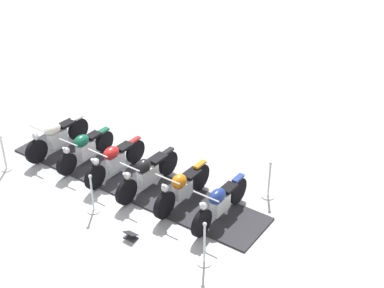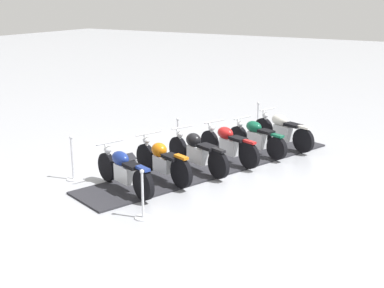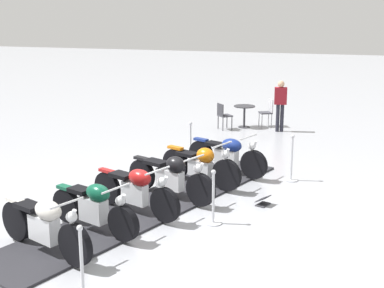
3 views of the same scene
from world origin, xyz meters
name	(u,v)px [view 3 (image 3 of 3)]	position (x,y,z in m)	size (l,w,h in m)	color
ground_plane	(154,207)	(0.00, 0.00, 0.00)	(80.00, 80.00, 0.00)	#A8AAB2
display_platform	(153,206)	(0.00, 0.00, 0.02)	(7.68, 1.46, 0.05)	#28282D
motorcycle_cream	(45,224)	(-2.60, 0.87, 0.54)	(1.00, 2.15, 1.02)	black
motorcycle_forest	(95,207)	(-1.56, 0.51, 0.51)	(0.92, 2.04, 0.94)	black
motorcycle_maroon	(136,189)	(-0.53, 0.14, 0.54)	(0.98, 2.13, 1.00)	black
motorcycle_black	(171,176)	(0.51, -0.21, 0.53)	(1.02, 2.21, 1.00)	black
motorcycle_copper	(201,164)	(1.54, -0.57, 0.52)	(0.99, 2.07, 1.04)	black
motorcycle_navy	(228,154)	(2.58, -0.93, 0.52)	(0.99, 2.15, 1.01)	black
stanchion_right_rear	(291,166)	(2.60, -2.47, 0.35)	(0.34, 0.34, 1.12)	silver
stanchion_right_front	(82,272)	(-3.57, -0.33, 0.37)	(0.30, 0.30, 1.07)	silver
stanchion_right_mid	(213,207)	(-0.49, -1.40, 0.33)	(0.34, 0.34, 1.06)	silver
stanchion_left_rear	(191,149)	(3.57, 0.33, 0.32)	(0.35, 0.35, 1.05)	silver
info_placard	(263,202)	(0.77, -2.13, 0.07)	(0.36, 0.32, 0.21)	#333338
cafe_table	(244,111)	(8.01, -0.19, 0.56)	(0.72, 0.72, 0.75)	#2D2D33
cafe_chair_near_table	(223,114)	(7.45, 0.41, 0.52)	(0.57, 0.57, 0.89)	#2D2D33
cafe_chair_across_table	(268,111)	(8.40, -0.91, 0.55)	(0.54, 0.54, 0.94)	#B7B7BC
bystander_person	(280,101)	(7.73, -1.43, 1.01)	(0.29, 0.43, 1.69)	#23232D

